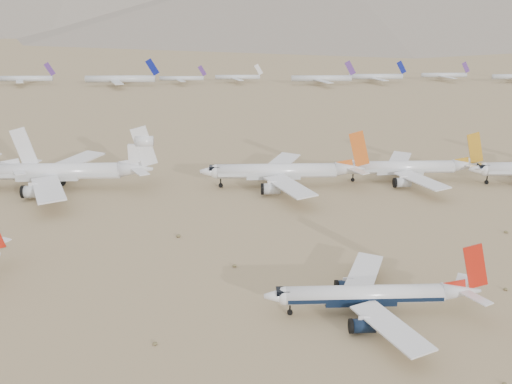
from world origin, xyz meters
TOP-DOWN VIEW (x-y plane):
  - ground at (0.00, 0.00)m, footprint 7000.00×7000.00m
  - main_airliner at (-4.54, -6.08)m, footprint 39.47×38.55m
  - row2_gold_tail at (25.76, 74.75)m, footprint 45.08×44.09m
  - row2_orange_tail at (-14.84, 70.42)m, footprint 49.90×48.82m
  - row2_white_trijet at (-83.05, 70.94)m, footprint 55.93×54.66m
  - distant_storage_row at (-42.60, 297.43)m, footprint 473.61×55.80m
  - desert_scrub at (-2.05, -23.58)m, footprint 261.14×122.40m

SIDE VIEW (x-z plane):
  - ground at x=0.00m, z-range 0.00..0.00m
  - desert_scrub at x=-2.05m, z-range -0.02..0.61m
  - main_airliner at x=-4.54m, z-range -3.13..10.79m
  - distant_storage_row at x=-42.60m, z-range -3.63..12.32m
  - row2_gold_tail at x=25.76m, z-range -3.54..12.52m
  - row2_orange_tail at x=-14.84m, z-range -3.91..13.90m
  - row2_white_trijet at x=-83.05m, z-range -4.17..15.65m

